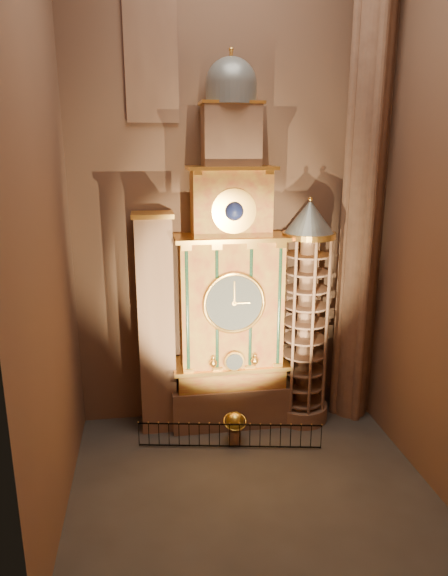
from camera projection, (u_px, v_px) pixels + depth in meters
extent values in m
plane|color=#383330|center=(250.00, 484.00, 20.34)|extent=(14.00, 14.00, 0.00)
plane|color=brown|center=(227.00, 191.00, 23.15)|extent=(22.00, 0.00, 22.00)
plane|color=brown|center=(40.00, 208.00, 16.42)|extent=(0.00, 22.00, 22.00)
plane|color=brown|center=(445.00, 202.00, 18.43)|extent=(0.00, 22.00, 22.00)
cube|color=#8C634C|center=(230.00, 401.00, 24.84)|extent=(5.60, 2.20, 2.00)
cube|color=maroon|center=(230.00, 373.00, 24.44)|extent=(5.00, 2.00, 1.00)
cube|color=#FFB74B|center=(230.00, 363.00, 24.25)|extent=(5.40, 2.30, 0.18)
cube|color=maroon|center=(230.00, 303.00, 23.52)|extent=(4.60, 2.00, 6.00)
cylinder|color=black|center=(187.00, 311.00, 22.40)|extent=(0.32, 0.32, 5.60)
cylinder|color=black|center=(217.00, 309.00, 22.59)|extent=(0.32, 0.32, 5.60)
cylinder|color=black|center=(250.00, 308.00, 22.80)|extent=(0.32, 0.32, 5.60)
cylinder|color=black|center=(278.00, 306.00, 22.99)|extent=(0.32, 0.32, 5.60)
cube|color=#FFB74B|center=(231.00, 237.00, 22.66)|extent=(5.00, 2.25, 0.18)
cylinder|color=#2D3033|center=(234.00, 303.00, 22.47)|extent=(2.60, 0.12, 2.60)
torus|color=#FFB74B|center=(234.00, 303.00, 22.43)|extent=(2.80, 0.16, 2.80)
cylinder|color=#FFB74B|center=(234.00, 361.00, 23.05)|extent=(0.90, 0.10, 0.90)
sphere|color=#FFB74B|center=(213.00, 363.00, 22.97)|extent=(0.36, 0.36, 0.36)
sphere|color=#FFB74B|center=(255.00, 361.00, 23.24)|extent=(0.36, 0.36, 0.36)
cube|color=maroon|center=(231.00, 204.00, 22.32)|extent=(3.40, 1.80, 3.00)
sphere|color=#0D0D43|center=(234.00, 211.00, 21.51)|extent=(0.80, 0.80, 0.80)
cube|color=#FFB74B|center=(231.00, 168.00, 21.87)|extent=(3.80, 2.00, 0.15)
cube|color=#8C634C|center=(231.00, 137.00, 21.58)|extent=(2.40, 1.60, 2.60)
sphere|color=slate|center=(231.00, 84.00, 21.03)|extent=(2.10, 2.10, 2.10)
cylinder|color=#FFB74B|center=(231.00, 60.00, 20.79)|extent=(0.14, 0.14, 0.80)
cube|color=#8C634C|center=(156.00, 327.00, 23.29)|extent=(1.60, 1.40, 10.00)
cube|color=#FFB74B|center=(158.00, 371.00, 23.42)|extent=(1.35, 0.10, 2.10)
cube|color=#4F2115|center=(158.00, 372.00, 23.36)|extent=(1.05, 0.04, 1.75)
cube|color=#FFB74B|center=(156.00, 318.00, 22.73)|extent=(1.35, 0.10, 2.10)
cube|color=#4F2115|center=(156.00, 318.00, 22.68)|extent=(1.05, 0.04, 1.75)
cube|color=#FFB74B|center=(154.00, 260.00, 22.04)|extent=(1.35, 0.10, 2.10)
cube|color=#4F2115|center=(154.00, 261.00, 21.99)|extent=(1.05, 0.04, 1.75)
cube|color=#FFB74B|center=(152.00, 215.00, 21.94)|extent=(1.80, 1.60, 0.20)
cylinder|color=#8C634C|center=(301.00, 410.00, 25.22)|extent=(2.50, 2.50, 0.80)
cylinder|color=#8C634C|center=(305.00, 324.00, 24.03)|extent=(0.70, 0.70, 8.20)
cylinder|color=#FFB74B|center=(309.00, 235.00, 22.91)|extent=(2.40, 2.40, 0.25)
cone|color=slate|center=(310.00, 217.00, 22.70)|extent=(2.30, 2.30, 1.50)
sphere|color=#FFB74B|center=(310.00, 199.00, 22.49)|extent=(0.20, 0.20, 0.20)
cylinder|color=#8C634C|center=(364.00, 191.00, 23.07)|extent=(1.60, 1.60, 22.00)
cylinder|color=#8C634C|center=(381.00, 191.00, 23.18)|extent=(0.44, 0.44, 22.00)
cylinder|color=#8C634C|center=(347.00, 191.00, 22.95)|extent=(0.44, 0.44, 22.00)
cylinder|color=#8C634C|center=(357.00, 189.00, 23.83)|extent=(0.44, 0.44, 22.00)
cylinder|color=#8C634C|center=(372.00, 192.00, 22.31)|extent=(0.44, 0.44, 22.00)
cube|color=navy|center=(151.00, 57.00, 21.17)|extent=(2.00, 0.10, 5.00)
cube|color=#8C634C|center=(151.00, 56.00, 21.11)|extent=(2.20, 0.06, 5.20)
cylinder|color=#8C634C|center=(235.00, 436.00, 23.08)|extent=(0.57, 0.57, 0.66)
sphere|color=gold|center=(235.00, 421.00, 22.88)|extent=(0.85, 0.85, 0.85)
torus|color=gold|center=(235.00, 421.00, 22.88)|extent=(1.06, 1.00, 0.46)
cube|color=black|center=(230.00, 424.00, 22.45)|extent=(7.94, 1.45, 0.05)
cube|color=black|center=(230.00, 446.00, 22.73)|extent=(7.94, 1.45, 0.05)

